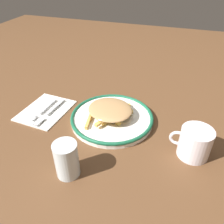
% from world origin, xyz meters
% --- Properties ---
extents(ground_plane, '(2.60, 2.60, 0.00)m').
position_xyz_m(ground_plane, '(0.00, 0.00, 0.00)').
color(ground_plane, brown).
extents(plate, '(0.29, 0.29, 0.02)m').
position_xyz_m(plate, '(0.00, 0.00, 0.01)').
color(plate, white).
rests_on(plate, ground_plane).
extents(fries_heap, '(0.20, 0.19, 0.04)m').
position_xyz_m(fries_heap, '(0.01, 0.00, 0.04)').
color(fries_heap, gold).
rests_on(fries_heap, plate).
extents(napkin, '(0.17, 0.21, 0.01)m').
position_xyz_m(napkin, '(0.26, 0.02, 0.00)').
color(napkin, white).
rests_on(napkin, ground_plane).
extents(fork, '(0.03, 0.18, 0.01)m').
position_xyz_m(fork, '(0.23, 0.03, 0.01)').
color(fork, silver).
rests_on(fork, napkin).
extents(spoon, '(0.02, 0.15, 0.01)m').
position_xyz_m(spoon, '(0.26, 0.06, 0.01)').
color(spoon, silver).
rests_on(spoon, napkin).
extents(water_glass, '(0.06, 0.06, 0.11)m').
position_xyz_m(water_glass, '(0.04, 0.26, 0.05)').
color(water_glass, silver).
rests_on(water_glass, ground_plane).
extents(coffee_mug, '(0.12, 0.09, 0.09)m').
position_xyz_m(coffee_mug, '(-0.28, 0.08, 0.05)').
color(coffee_mug, white).
rests_on(coffee_mug, ground_plane).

